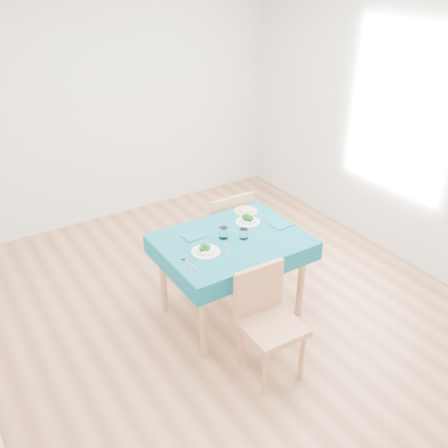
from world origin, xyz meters
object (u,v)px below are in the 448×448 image
table (232,277)px  side_plate (246,211)px  bowl_near (206,249)px  bowl_far (248,219)px  chair_near (273,317)px  chair_far (221,215)px

table → side_plate: bearing=42.2°
table → bowl_near: 0.51m
table → bowl_far: (0.27, 0.16, 0.41)m
bowl_near → side_plate: bowl_near is taller
side_plate → bowl_near: bearing=-148.6°
chair_near → bowl_far: bearing=67.7°
side_plate → chair_near: bearing=-115.2°
bowl_far → side_plate: bearing=60.0°
chair_far → bowl_far: (-0.07, -0.55, 0.22)m
chair_far → bowl_far: bearing=84.5°
side_plate → table: bearing=-137.8°
table → bowl_near: (-0.29, -0.07, 0.41)m
chair_far → bowl_near: 1.02m
chair_near → bowl_near: chair_near is taller
table → bowl_far: 0.51m
bowl_far → chair_near: bearing=-114.2°
chair_near → side_plate: size_ratio=4.89×
chair_near → side_plate: (0.51, 1.08, 0.24)m
bowl_far → side_plate: 0.21m
chair_far → bowl_near: (-0.63, -0.77, 0.22)m
table → chair_far: chair_far is taller
chair_near → side_plate: bearing=66.7°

